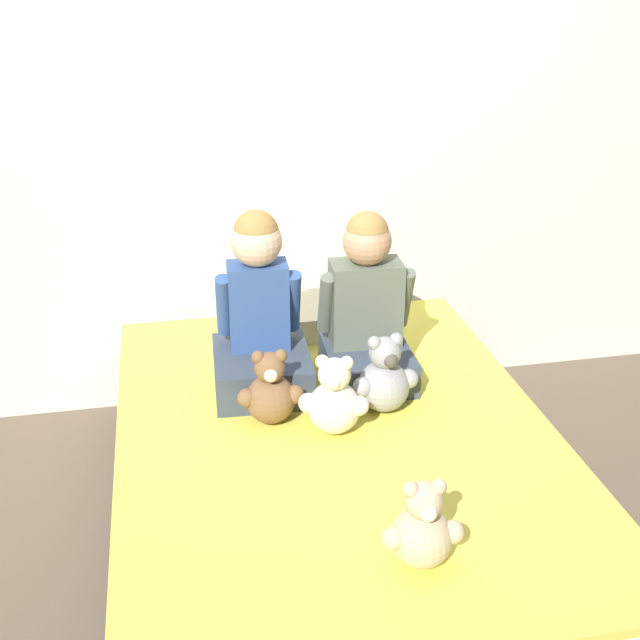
{
  "coord_description": "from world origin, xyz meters",
  "views": [
    {
      "loc": [
        -0.5,
        -2.23,
        1.92
      ],
      "look_at": [
        0.0,
        0.28,
        0.72
      ],
      "focal_mm": 45.0,
      "sensor_mm": 36.0,
      "label": 1
    }
  ],
  "objects_px": {
    "teddy_bear_held_by_left_child": "(270,392)",
    "teddy_bear_held_by_right_child": "(384,379)",
    "child_on_right": "(366,311)",
    "bed": "(336,484)",
    "teddy_bear_between_children": "(334,400)",
    "teddy_bear_at_foot_of_bed": "(422,529)",
    "child_on_left": "(260,321)",
    "pillow_at_headboard": "(296,317)"
  },
  "relations": [
    {
      "from": "child_on_left",
      "to": "teddy_bear_between_children",
      "type": "height_order",
      "value": "child_on_left"
    },
    {
      "from": "child_on_right",
      "to": "pillow_at_headboard",
      "type": "height_order",
      "value": "child_on_right"
    },
    {
      "from": "pillow_at_headboard",
      "to": "teddy_bear_between_children",
      "type": "bearing_deg",
      "value": -90.63
    },
    {
      "from": "child_on_left",
      "to": "child_on_right",
      "type": "height_order",
      "value": "child_on_left"
    },
    {
      "from": "teddy_bear_held_by_left_child",
      "to": "teddy_bear_held_by_right_child",
      "type": "xyz_separation_m",
      "value": [
        0.4,
        -0.0,
        0.01
      ]
    },
    {
      "from": "teddy_bear_held_by_right_child",
      "to": "child_on_right",
      "type": "bearing_deg",
      "value": 81.56
    },
    {
      "from": "child_on_left",
      "to": "teddy_bear_between_children",
      "type": "distance_m",
      "value": 0.43
    },
    {
      "from": "teddy_bear_held_by_right_child",
      "to": "teddy_bear_at_foot_of_bed",
      "type": "bearing_deg",
      "value": -106.38
    },
    {
      "from": "child_on_left",
      "to": "teddy_bear_between_children",
      "type": "bearing_deg",
      "value": -58.56
    },
    {
      "from": "teddy_bear_held_by_left_child",
      "to": "teddy_bear_held_by_right_child",
      "type": "bearing_deg",
      "value": 3.37
    },
    {
      "from": "teddy_bear_at_foot_of_bed",
      "to": "teddy_bear_between_children",
      "type": "bearing_deg",
      "value": 99.83
    },
    {
      "from": "pillow_at_headboard",
      "to": "child_on_right",
      "type": "bearing_deg",
      "value": -66.21
    },
    {
      "from": "child_on_right",
      "to": "pillow_at_headboard",
      "type": "xyz_separation_m",
      "value": [
        -0.19,
        0.43,
        -0.21
      ]
    },
    {
      "from": "child_on_left",
      "to": "teddy_bear_at_foot_of_bed",
      "type": "bearing_deg",
      "value": -71.71
    },
    {
      "from": "teddy_bear_at_foot_of_bed",
      "to": "child_on_right",
      "type": "bearing_deg",
      "value": 86.08
    },
    {
      "from": "child_on_right",
      "to": "teddy_bear_held_by_right_child",
      "type": "height_order",
      "value": "child_on_right"
    },
    {
      "from": "teddy_bear_between_children",
      "to": "bed",
      "type": "bearing_deg",
      "value": 13.61
    },
    {
      "from": "teddy_bear_held_by_right_child",
      "to": "teddy_bear_between_children",
      "type": "bearing_deg",
      "value": -161.55
    },
    {
      "from": "child_on_left",
      "to": "child_on_right",
      "type": "xyz_separation_m",
      "value": [
        0.4,
        0.01,
        0.0
      ]
    },
    {
      "from": "teddy_bear_held_by_right_child",
      "to": "child_on_left",
      "type": "bearing_deg",
      "value": 138.59
    },
    {
      "from": "bed",
      "to": "teddy_bear_held_by_right_child",
      "type": "xyz_separation_m",
      "value": [
        0.19,
        0.1,
        0.34
      ]
    },
    {
      "from": "child_on_right",
      "to": "teddy_bear_at_foot_of_bed",
      "type": "height_order",
      "value": "child_on_right"
    },
    {
      "from": "teddy_bear_held_by_right_child",
      "to": "pillow_at_headboard",
      "type": "bearing_deg",
      "value": 97.04
    },
    {
      "from": "child_on_right",
      "to": "teddy_bear_held_by_right_child",
      "type": "distance_m",
      "value": 0.3
    },
    {
      "from": "bed",
      "to": "teddy_bear_between_children",
      "type": "xyz_separation_m",
      "value": [
        -0.01,
        0.0,
        0.34
      ]
    },
    {
      "from": "child_on_left",
      "to": "teddy_bear_at_foot_of_bed",
      "type": "distance_m",
      "value": 1.07
    },
    {
      "from": "bed",
      "to": "teddy_bear_held_by_right_child",
      "type": "distance_m",
      "value": 0.41
    },
    {
      "from": "teddy_bear_held_by_left_child",
      "to": "pillow_at_headboard",
      "type": "distance_m",
      "value": 0.73
    },
    {
      "from": "teddy_bear_at_foot_of_bed",
      "to": "bed",
      "type": "bearing_deg",
      "value": 99.09
    },
    {
      "from": "teddy_bear_held_by_right_child",
      "to": "teddy_bear_between_children",
      "type": "xyz_separation_m",
      "value": [
        -0.2,
        -0.1,
        -0.0
      ]
    },
    {
      "from": "child_on_left",
      "to": "pillow_at_headboard",
      "type": "xyz_separation_m",
      "value": [
        0.2,
        0.44,
        -0.2
      ]
    },
    {
      "from": "child_on_right",
      "to": "teddy_bear_at_foot_of_bed",
      "type": "distance_m",
      "value": 1.05
    },
    {
      "from": "teddy_bear_at_foot_of_bed",
      "to": "child_on_left",
      "type": "bearing_deg",
      "value": 107.77
    },
    {
      "from": "child_on_left",
      "to": "teddy_bear_at_foot_of_bed",
      "type": "relative_size",
      "value": 2.55
    },
    {
      "from": "teddy_bear_held_by_right_child",
      "to": "pillow_at_headboard",
      "type": "height_order",
      "value": "teddy_bear_held_by_right_child"
    },
    {
      "from": "teddy_bear_held_by_left_child",
      "to": "pillow_at_headboard",
      "type": "xyz_separation_m",
      "value": [
        0.21,
        0.7,
        -0.06
      ]
    },
    {
      "from": "bed",
      "to": "teddy_bear_held_by_left_child",
      "type": "xyz_separation_m",
      "value": [
        -0.21,
        0.1,
        0.34
      ]
    },
    {
      "from": "teddy_bear_at_foot_of_bed",
      "to": "pillow_at_headboard",
      "type": "distance_m",
      "value": 1.47
    },
    {
      "from": "bed",
      "to": "teddy_bear_between_children",
      "type": "distance_m",
      "value": 0.34
    },
    {
      "from": "child_on_right",
      "to": "bed",
      "type": "bearing_deg",
      "value": -115.39
    },
    {
      "from": "child_on_right",
      "to": "teddy_bear_at_foot_of_bed",
      "type": "bearing_deg",
      "value": -93.86
    },
    {
      "from": "teddy_bear_between_children",
      "to": "teddy_bear_at_foot_of_bed",
      "type": "height_order",
      "value": "teddy_bear_between_children"
    }
  ]
}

